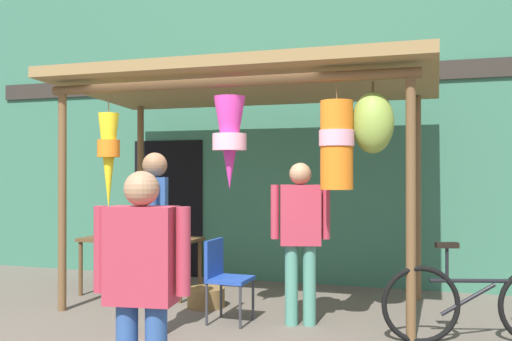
{
  "coord_description": "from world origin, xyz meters",
  "views": [
    {
      "loc": [
        2.33,
        -5.38,
        1.52
      ],
      "look_at": [
        0.35,
        0.86,
        1.55
      ],
      "focal_mm": 40.07,
      "sensor_mm": 36.0,
      "label": 1
    }
  ],
  "objects_px": {
    "flower_heap_on_table": "(145,234)",
    "customer_foreground": "(300,229)",
    "display_table": "(141,243)",
    "folding_chair": "(223,273)",
    "shopper_by_bananas": "(142,280)",
    "wicker_basket_by_table": "(206,297)",
    "vendor_in_orange": "(155,227)",
    "parked_bicycle": "(479,303)"
  },
  "relations": [
    {
      "from": "parked_bicycle",
      "to": "vendor_in_orange",
      "type": "height_order",
      "value": "vendor_in_orange"
    },
    {
      "from": "folding_chair",
      "to": "parked_bicycle",
      "type": "bearing_deg",
      "value": 1.41
    },
    {
      "from": "folding_chair",
      "to": "shopper_by_bananas",
      "type": "distance_m",
      "value": 2.53
    },
    {
      "from": "display_table",
      "to": "customer_foreground",
      "type": "bearing_deg",
      "value": -19.88
    },
    {
      "from": "vendor_in_orange",
      "to": "shopper_by_bananas",
      "type": "height_order",
      "value": "vendor_in_orange"
    },
    {
      "from": "flower_heap_on_table",
      "to": "shopper_by_bananas",
      "type": "distance_m",
      "value": 3.77
    },
    {
      "from": "folding_chair",
      "to": "vendor_in_orange",
      "type": "distance_m",
      "value": 0.93
    },
    {
      "from": "parked_bicycle",
      "to": "flower_heap_on_table",
      "type": "bearing_deg",
      "value": 168.19
    },
    {
      "from": "flower_heap_on_table",
      "to": "parked_bicycle",
      "type": "bearing_deg",
      "value": -11.81
    },
    {
      "from": "wicker_basket_by_table",
      "to": "parked_bicycle",
      "type": "distance_m",
      "value": 2.91
    },
    {
      "from": "vendor_in_orange",
      "to": "customer_foreground",
      "type": "height_order",
      "value": "vendor_in_orange"
    },
    {
      "from": "folding_chair",
      "to": "shopper_by_bananas",
      "type": "bearing_deg",
      "value": -80.1
    },
    {
      "from": "display_table",
      "to": "customer_foreground",
      "type": "height_order",
      "value": "customer_foreground"
    },
    {
      "from": "wicker_basket_by_table",
      "to": "customer_foreground",
      "type": "height_order",
      "value": "customer_foreground"
    },
    {
      "from": "folding_chair",
      "to": "wicker_basket_by_table",
      "type": "height_order",
      "value": "folding_chair"
    },
    {
      "from": "flower_heap_on_table",
      "to": "customer_foreground",
      "type": "height_order",
      "value": "customer_foreground"
    },
    {
      "from": "display_table",
      "to": "vendor_in_orange",
      "type": "distance_m",
      "value": 1.91
    },
    {
      "from": "wicker_basket_by_table",
      "to": "parked_bicycle",
      "type": "height_order",
      "value": "parked_bicycle"
    },
    {
      "from": "display_table",
      "to": "flower_heap_on_table",
      "type": "bearing_deg",
      "value": -40.11
    },
    {
      "from": "display_table",
      "to": "parked_bicycle",
      "type": "xyz_separation_m",
      "value": [
        3.9,
        -0.88,
        -0.29
      ]
    },
    {
      "from": "wicker_basket_by_table",
      "to": "customer_foreground",
      "type": "bearing_deg",
      "value": -19.49
    },
    {
      "from": "display_table",
      "to": "customer_foreground",
      "type": "relative_size",
      "value": 0.89
    },
    {
      "from": "vendor_in_orange",
      "to": "shopper_by_bananas",
      "type": "relative_size",
      "value": 1.12
    },
    {
      "from": "display_table",
      "to": "customer_foreground",
      "type": "xyz_separation_m",
      "value": [
        2.24,
        -0.81,
        0.32
      ]
    },
    {
      "from": "display_table",
      "to": "flower_heap_on_table",
      "type": "height_order",
      "value": "flower_heap_on_table"
    },
    {
      "from": "vendor_in_orange",
      "to": "shopper_by_bananas",
      "type": "xyz_separation_m",
      "value": [
        0.88,
        -1.83,
        -0.12
      ]
    },
    {
      "from": "wicker_basket_by_table",
      "to": "shopper_by_bananas",
      "type": "distance_m",
      "value": 3.23
    },
    {
      "from": "folding_chair",
      "to": "customer_foreground",
      "type": "bearing_deg",
      "value": 9.36
    },
    {
      "from": "vendor_in_orange",
      "to": "parked_bicycle",
      "type": "bearing_deg",
      "value": 13.46
    },
    {
      "from": "customer_foreground",
      "to": "shopper_by_bananas",
      "type": "xyz_separation_m",
      "value": [
        -0.35,
        -2.59,
        -0.06
      ]
    },
    {
      "from": "parked_bicycle",
      "to": "folding_chair",
      "type": "bearing_deg",
      "value": -178.59
    },
    {
      "from": "shopper_by_bananas",
      "to": "customer_foreground",
      "type": "bearing_deg",
      "value": 82.41
    },
    {
      "from": "flower_heap_on_table",
      "to": "parked_bicycle",
      "type": "relative_size",
      "value": 0.36
    },
    {
      "from": "wicker_basket_by_table",
      "to": "parked_bicycle",
      "type": "xyz_separation_m",
      "value": [
        2.86,
        -0.49,
        0.24
      ]
    },
    {
      "from": "flower_heap_on_table",
      "to": "folding_chair",
      "type": "distance_m",
      "value": 1.63
    },
    {
      "from": "wicker_basket_by_table",
      "to": "customer_foreground",
      "type": "relative_size",
      "value": 0.26
    },
    {
      "from": "customer_foreground",
      "to": "parked_bicycle",
      "type": "bearing_deg",
      "value": -2.34
    },
    {
      "from": "wicker_basket_by_table",
      "to": "vendor_in_orange",
      "type": "bearing_deg",
      "value": -91.28
    },
    {
      "from": "vendor_in_orange",
      "to": "customer_foreground",
      "type": "xyz_separation_m",
      "value": [
        1.22,
        0.76,
        -0.06
      ]
    },
    {
      "from": "wicker_basket_by_table",
      "to": "shopper_by_bananas",
      "type": "xyz_separation_m",
      "value": [
        0.85,
        -3.01,
        0.79
      ]
    },
    {
      "from": "customer_foreground",
      "to": "wicker_basket_by_table",
      "type": "bearing_deg",
      "value": 160.51
    },
    {
      "from": "flower_heap_on_table",
      "to": "shopper_by_bananas",
      "type": "xyz_separation_m",
      "value": [
        1.8,
        -3.32,
        0.13
      ]
    }
  ]
}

